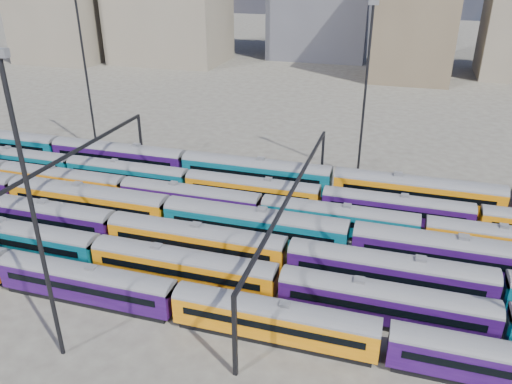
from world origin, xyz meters
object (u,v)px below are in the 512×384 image
(rake_1, at_px, (279,281))
(rake_2, at_px, (196,238))
(mast_2, at_px, (32,209))
(rake_0, at_px, (385,338))

(rake_1, bearing_deg, rake_2, 155.04)
(rake_2, xyz_separation_m, mast_2, (-5.30, -17.00, 11.29))
(mast_2, bearing_deg, rake_1, 36.80)
(rake_2, bearing_deg, mast_2, -107.31)
(rake_2, bearing_deg, rake_1, -24.96)
(rake_2, height_order, mast_2, mast_2)
(mast_2, bearing_deg, rake_2, 72.69)
(rake_1, xyz_separation_m, rake_2, (-10.74, 5.00, 0.10))
(rake_0, distance_m, mast_2, 29.60)
(rake_0, bearing_deg, mast_2, -165.12)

